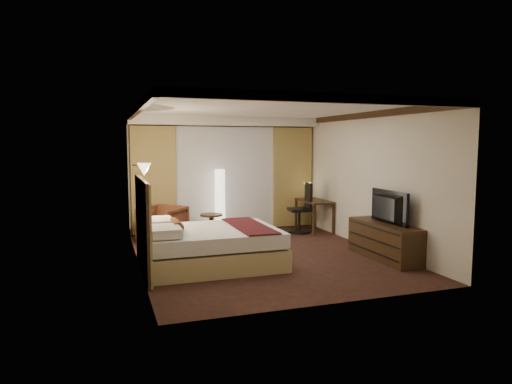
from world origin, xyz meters
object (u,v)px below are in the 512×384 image
object	(u,v)px
armchair	(163,222)
floor_lamp	(220,201)
office_chair	(299,208)
side_table	(211,226)
bed	(212,247)
dresser	(384,241)
television	(384,205)
desk	(314,216)

from	to	relation	value
armchair	floor_lamp	size ratio (longest dim) A/B	0.56
floor_lamp	office_chair	size ratio (longest dim) A/B	1.28
armchair	side_table	bearing A→B (deg)	42.89
bed	dresser	size ratio (longest dim) A/B	1.33
television	armchair	bearing A→B (deg)	55.24
bed	dresser	distance (m)	3.12
floor_lamp	dresser	bearing A→B (deg)	-55.84
side_table	floor_lamp	world-z (taller)	floor_lamp
side_table	television	xyz separation A→B (m)	(2.53, -2.74, 0.70)
armchair	television	size ratio (longest dim) A/B	0.75
armchair	office_chair	distance (m)	3.17
desk	television	xyz separation A→B (m)	(0.02, -2.78, 0.60)
bed	side_table	size ratio (longest dim) A/B	4.12
dresser	television	xyz separation A→B (m)	(-0.03, 0.00, 0.65)
bed	side_table	bearing A→B (deg)	76.90
television	office_chair	bearing A→B (deg)	11.49
armchair	desk	world-z (taller)	armchair
bed	side_table	world-z (taller)	bed
side_table	dresser	size ratio (longest dim) A/B	0.32
floor_lamp	television	size ratio (longest dim) A/B	1.34
dresser	side_table	bearing A→B (deg)	133.10
bed	office_chair	distance (m)	3.42
armchair	office_chair	size ratio (longest dim) A/B	0.72
office_chair	television	size ratio (longest dim) A/B	1.05
bed	armchair	world-z (taller)	armchair
dresser	floor_lamp	bearing A→B (deg)	124.16
floor_lamp	desk	bearing A→B (deg)	-12.94
desk	television	bearing A→B (deg)	-89.59
bed	dresser	world-z (taller)	bed
office_chair	bed	bearing A→B (deg)	-132.87
armchair	television	xyz separation A→B (m)	(3.59, -2.75, 0.55)
television	floor_lamp	bearing A→B (deg)	36.45
bed	floor_lamp	size ratio (longest dim) A/B	1.49
desk	office_chair	bearing A→B (deg)	-172.96
dresser	armchair	bearing A→B (deg)	142.83
side_table	desk	bearing A→B (deg)	1.01
floor_lamp	desk	world-z (taller)	floor_lamp
television	side_table	bearing A→B (deg)	45.41
bed	office_chair	xyz separation A→B (m)	(2.62, 2.19, 0.26)
side_table	office_chair	world-z (taller)	office_chair
floor_lamp	dresser	size ratio (longest dim) A/B	0.89
armchair	side_table	distance (m)	1.07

